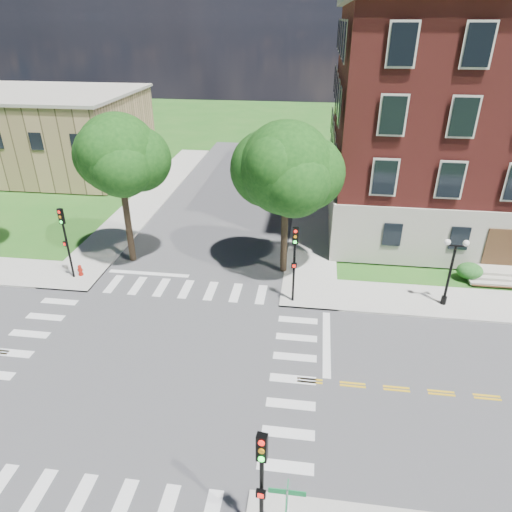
# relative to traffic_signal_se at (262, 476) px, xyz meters

# --- Properties ---
(ground) EXTENTS (160.00, 160.00, 0.00)m
(ground) POSITION_rel_traffic_signal_se_xyz_m (-6.62, 7.67, -3.19)
(ground) COLOR #205A19
(ground) RESTS_ON ground
(road_ew) EXTENTS (90.00, 12.00, 0.01)m
(road_ew) POSITION_rel_traffic_signal_se_xyz_m (-6.62, 7.67, -3.18)
(road_ew) COLOR #3D3D3F
(road_ew) RESTS_ON ground
(road_ns) EXTENTS (12.00, 90.00, 0.01)m
(road_ns) POSITION_rel_traffic_signal_se_xyz_m (-6.62, 7.67, -3.18)
(road_ns) COLOR #3D3D3F
(road_ns) RESTS_ON ground
(sidewalk_ne) EXTENTS (34.00, 34.00, 0.12)m
(sidewalk_ne) POSITION_rel_traffic_signal_se_xyz_m (8.76, 23.04, -3.13)
(sidewalk_ne) COLOR #9E9B93
(sidewalk_ne) RESTS_ON ground
(sidewalk_nw) EXTENTS (34.00, 34.00, 0.12)m
(sidewalk_nw) POSITION_rel_traffic_signal_se_xyz_m (-21.99, 23.04, -3.13)
(sidewalk_nw) COLOR #9E9B93
(sidewalk_nw) RESTS_ON ground
(crosswalk_east) EXTENTS (2.20, 10.20, 0.02)m
(crosswalk_east) POSITION_rel_traffic_signal_se_xyz_m (0.58, 7.67, -3.19)
(crosswalk_east) COLOR silver
(crosswalk_east) RESTS_ON ground
(stop_bar_east) EXTENTS (0.40, 5.50, 0.00)m
(stop_bar_east) POSITION_rel_traffic_signal_se_xyz_m (2.18, 10.67, -3.19)
(stop_bar_east) COLOR silver
(stop_bar_east) RESTS_ON ground
(secondary_building) EXTENTS (20.40, 15.40, 8.30)m
(secondary_building) POSITION_rel_traffic_signal_se_xyz_m (-28.62, 37.67, 1.09)
(secondary_building) COLOR olive
(secondary_building) RESTS_ON ground
(tree_c) EXTENTS (5.16, 5.16, 10.07)m
(tree_c) POSITION_rel_traffic_signal_se_xyz_m (-11.34, 18.12, 4.39)
(tree_c) COLOR black
(tree_c) RESTS_ON ground
(tree_d) EXTENTS (5.73, 5.73, 9.93)m
(tree_d) POSITION_rel_traffic_signal_se_xyz_m (-0.71, 17.96, 3.98)
(tree_d) COLOR black
(tree_d) RESTS_ON ground
(traffic_signal_se) EXTENTS (0.35, 0.39, 4.80)m
(traffic_signal_se) POSITION_rel_traffic_signal_se_xyz_m (0.00, 0.00, 0.00)
(traffic_signal_se) COLOR black
(traffic_signal_se) RESTS_ON ground
(traffic_signal_ne) EXTENTS (0.36, 0.42, 4.80)m
(traffic_signal_ne) POSITION_rel_traffic_signal_se_xyz_m (0.15, 14.30, 0.00)
(traffic_signal_ne) COLOR black
(traffic_signal_ne) RESTS_ON ground
(traffic_signal_nw) EXTENTS (0.38, 0.45, 4.80)m
(traffic_signal_nw) POSITION_rel_traffic_signal_se_xyz_m (-14.29, 15.23, 0.00)
(traffic_signal_nw) COLOR black
(traffic_signal_nw) RESTS_ON ground
(twin_lamp_west) EXTENTS (1.36, 0.36, 4.23)m
(twin_lamp_west) POSITION_rel_traffic_signal_se_xyz_m (9.07, 15.14, -0.66)
(twin_lamp_west) COLOR black
(twin_lamp_west) RESTS_ON ground
(street_sign_pole) EXTENTS (1.10, 1.10, 3.10)m
(street_sign_pole) POSITION_rel_traffic_signal_se_xyz_m (0.80, -0.36, -0.88)
(street_sign_pole) COLOR gray
(street_sign_pole) RESTS_ON ground
(fire_hydrant) EXTENTS (0.35, 0.35, 0.75)m
(fire_hydrant) POSITION_rel_traffic_signal_se_xyz_m (-13.93, 15.51, -2.72)
(fire_hydrant) COLOR maroon
(fire_hydrant) RESTS_ON ground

